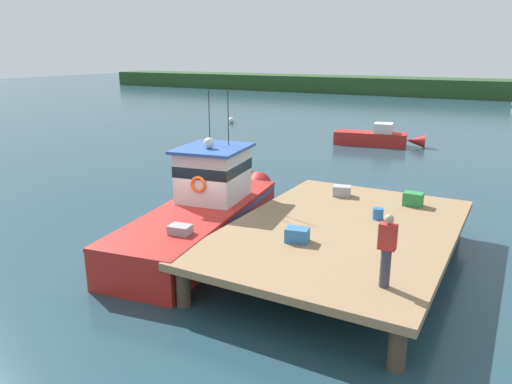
# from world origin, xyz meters

# --- Properties ---
(ground_plane) EXTENTS (200.00, 200.00, 0.00)m
(ground_plane) POSITION_xyz_m (0.00, 0.00, 0.00)
(ground_plane) COLOR #23424C
(dock) EXTENTS (6.00, 9.00, 1.20)m
(dock) POSITION_xyz_m (4.80, 0.00, 1.07)
(dock) COLOR #4C3D2D
(dock) RESTS_ON ground
(main_fishing_boat) EXTENTS (3.74, 9.96, 4.80)m
(main_fishing_boat) POSITION_xyz_m (0.11, -0.06, 1.01)
(main_fishing_boat) COLOR red
(main_fishing_boat) RESTS_ON ground
(crate_single_far) EXTENTS (0.60, 0.44, 0.44)m
(crate_single_far) POSITION_xyz_m (6.12, 3.09, 1.42)
(crate_single_far) COLOR #2D8442
(crate_single_far) RESTS_ON dock
(crate_stack_mid_dock) EXTENTS (0.67, 0.55, 0.37)m
(crate_stack_mid_dock) POSITION_xyz_m (4.12, -1.63, 1.39)
(crate_stack_mid_dock) COLOR #3370B2
(crate_stack_mid_dock) RESTS_ON dock
(crate_stack_near_edge) EXTENTS (0.70, 0.58, 0.35)m
(crate_stack_near_edge) POSITION_xyz_m (3.71, 3.03, 1.38)
(crate_stack_near_edge) COLOR #9E9EA3
(crate_stack_near_edge) RESTS_ON dock
(bait_bucket) EXTENTS (0.32, 0.32, 0.34)m
(bait_bucket) POSITION_xyz_m (5.49, 1.19, 1.37)
(bait_bucket) COLOR #2866B2
(bait_bucket) RESTS_ON dock
(deckhand_by_the_boat) EXTENTS (0.36, 0.22, 1.63)m
(deckhand_by_the_boat) POSITION_xyz_m (6.81, -3.09, 2.06)
(deckhand_by_the_boat) COLOR #383842
(deckhand_by_the_boat) RESTS_ON dock
(moored_boat_far_right) EXTENTS (5.99, 2.26, 1.50)m
(moored_boat_far_right) POSITION_xyz_m (0.36, 19.57, 0.51)
(moored_boat_far_right) COLOR red
(moored_boat_far_right) RESTS_ON ground
(mooring_buoy_outer) EXTENTS (0.51, 0.51, 0.51)m
(mooring_buoy_outer) POSITION_xyz_m (-13.75, 23.86, 0.26)
(mooring_buoy_outer) COLOR silver
(mooring_buoy_outer) RESTS_ON ground
(mooring_buoy_channel_marker) EXTENTS (0.43, 0.43, 0.43)m
(mooring_buoy_channel_marker) POSITION_xyz_m (-2.78, 7.83, 0.21)
(mooring_buoy_channel_marker) COLOR #EA5B19
(mooring_buoy_channel_marker) RESTS_ON ground
(far_shoreline) EXTENTS (120.00, 8.00, 2.40)m
(far_shoreline) POSITION_xyz_m (0.00, 62.00, 1.20)
(far_shoreline) COLOR #284723
(far_shoreline) RESTS_ON ground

